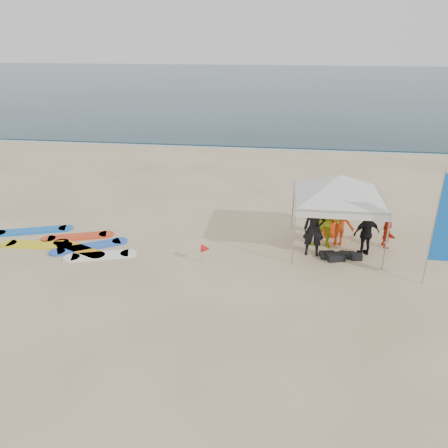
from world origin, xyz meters
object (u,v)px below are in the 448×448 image
person_orange_a (340,224)px  person_black_b (367,233)px  person_yellow (326,222)px  canopy_tent (340,175)px  person_black_a (314,228)px  marker_pennant (206,249)px  person_seated (387,234)px  surfboard_spread (67,243)px  feather_flag (445,220)px  person_orange_b (332,216)px

person_orange_a → person_black_b: size_ratio=1.00×
person_yellow → canopy_tent: 1.69m
person_black_a → canopy_tent: 1.93m
person_black_b → person_orange_a: bearing=-60.2°
person_orange_a → marker_pennant: bearing=24.7°
person_yellow → person_seated: bearing=20.7°
person_black_b → canopy_tent: canopy_tent is taller
person_black_a → person_seated: (2.56, 0.95, -0.47)m
canopy_tent → surfboard_spread: size_ratio=0.72×
person_black_b → surfboard_spread: person_black_b is taller
person_black_a → feather_flag: 3.89m
person_orange_b → person_black_b: bearing=129.8°
person_black_a → person_orange_a: bearing=45.6°
person_yellow → person_black_b: size_ratio=1.21×
person_black_a → person_orange_a: size_ratio=1.23×
person_black_a → canopy_tent: size_ratio=0.48×
person_orange_a → surfboard_spread: 9.61m
person_yellow → person_orange_a: (0.50, 0.31, -0.16)m
person_orange_b → canopy_tent: (0.01, -0.90, 1.80)m
canopy_tent → feather_flag: bearing=-38.5°
marker_pennant → person_orange_b: bearing=32.0°
person_orange_a → canopy_tent: canopy_tent is taller
person_yellow → person_seated: 2.19m
marker_pennant → person_seated: bearing=18.3°
person_orange_b → surfboard_spread: (-9.29, -1.93, -0.77)m
person_orange_b → canopy_tent: canopy_tent is taller
surfboard_spread → person_orange_a: bearing=7.7°
person_orange_a → marker_pennant: person_orange_a is taller
person_seated → surfboard_spread: person_seated is taller
person_black_a → canopy_tent: canopy_tent is taller
person_orange_b → feather_flag: feather_flag is taller
person_orange_b → person_seated: person_orange_b is taller
feather_flag → surfboard_spread: size_ratio=0.64×
surfboard_spread → person_black_b: bearing=3.4°
person_yellow → person_seated: size_ratio=1.95×
person_orange_a → canopy_tent: (-0.20, -0.26, 1.83)m
person_orange_a → surfboard_spread: person_orange_a is taller
person_orange_a → feather_flag: (2.49, -2.39, 1.29)m
person_black_a → feather_flag: bearing=-22.1°
person_black_a → person_black_b: (1.73, 0.24, -0.18)m
person_black_a → person_seated: person_black_a is taller
person_seated → surfboard_spread: bearing=89.0°
person_orange_a → feather_flag: bearing=136.8°
person_black_b → surfboard_spread: 10.33m
person_yellow → marker_pennant: bearing=-145.3°
person_yellow → feather_flag: (2.99, -2.08, 1.12)m
person_orange_b → marker_pennant: bearing=34.8°
person_seated → canopy_tent: canopy_tent is taller
feather_flag → marker_pennant: feather_flag is taller
person_black_a → marker_pennant: person_black_a is taller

